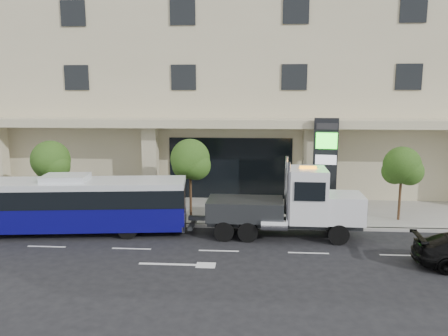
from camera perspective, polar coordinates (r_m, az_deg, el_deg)
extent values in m
plane|color=black|center=(21.40, -0.36, -9.37)|extent=(120.00, 120.00, 0.00)
cube|color=gray|center=(26.15, 0.46, -5.63)|extent=(120.00, 6.00, 0.15)
cube|color=gray|center=(23.27, 0.01, -7.59)|extent=(120.00, 0.30, 0.15)
cube|color=#B7AC89|center=(35.82, 1.54, 14.54)|extent=(60.00, 15.00, 20.00)
cube|color=#B7AC89|center=(27.07, 0.71, 5.92)|extent=(60.00, 2.80, 0.50)
cube|color=black|center=(28.59, 0.83, -0.04)|extent=(8.00, 0.12, 4.00)
cube|color=#B7AC89|center=(28.09, -9.54, 0.58)|extent=(0.90, 0.90, 4.90)
cube|color=#B7AC89|center=(27.54, 11.14, 0.35)|extent=(0.90, 0.90, 4.90)
cylinder|color=#422B19|center=(26.97, -21.47, -2.62)|extent=(0.14, 0.14, 2.80)
sphere|color=#203E11|center=(26.67, -21.70, 1.00)|extent=(2.20, 2.20, 2.20)
sphere|color=#203E11|center=(26.39, -21.16, 0.24)|extent=(1.65, 1.65, 1.65)
sphere|color=#203E11|center=(27.04, -22.04, 0.23)|extent=(1.54, 1.54, 1.54)
cylinder|color=#422B19|center=(24.62, -4.39, -2.92)|extent=(0.14, 0.14, 2.94)
sphere|color=#203E11|center=(24.29, -4.44, 1.24)|extent=(2.20, 2.20, 2.20)
sphere|color=#203E11|center=(24.10, -3.68, 0.37)|extent=(1.65, 1.65, 1.65)
sphere|color=#203E11|center=(24.59, -5.05, 0.34)|extent=(1.54, 1.54, 1.54)
cylinder|color=#422B19|center=(25.66, 21.99, -3.33)|extent=(0.14, 0.14, 2.73)
sphere|color=#203E11|center=(25.36, 22.23, 0.36)|extent=(2.00, 2.00, 2.00)
sphere|color=#203E11|center=(25.33, 23.07, -0.42)|extent=(1.50, 1.50, 1.50)
sphere|color=#203E11|center=(25.51, 21.39, -0.42)|extent=(1.40, 1.40, 1.40)
cylinder|color=black|center=(21.94, -12.46, -7.77)|extent=(1.01, 0.41, 0.98)
cylinder|color=black|center=(23.89, -11.63, -6.29)|extent=(1.01, 0.41, 0.98)
cube|color=#0A075B|center=(23.51, -19.70, -5.81)|extent=(12.02, 3.79, 1.18)
cube|color=black|center=(23.27, -19.85, -3.35)|extent=(12.02, 3.83, 0.89)
cube|color=silver|center=(23.15, -19.93, -1.93)|extent=(12.02, 3.79, 0.30)
cube|color=silver|center=(23.09, -19.97, -1.21)|extent=(2.33, 1.81, 0.30)
cube|color=#2D3033|center=(22.64, -5.20, -7.15)|extent=(0.42, 2.46, 0.30)
cube|color=#2D3033|center=(21.85, 7.79, -7.11)|extent=(7.53, 1.06, 0.35)
cube|color=silver|center=(21.95, 15.38, -5.02)|extent=(1.81, 2.07, 1.33)
cube|color=silver|center=(22.12, 17.64, -5.02)|extent=(0.12, 1.77, 1.06)
cube|color=silver|center=(21.56, 10.81, -3.41)|extent=(1.82, 2.25, 2.56)
cube|color=black|center=(21.57, 13.07, -2.40)|extent=(0.14, 1.95, 1.06)
cylinder|color=silver|center=(20.49, 8.38, -3.40)|extent=(0.16, 0.16, 3.01)
cylinder|color=silver|center=(22.38, 8.12, -2.27)|extent=(0.16, 0.16, 3.01)
cube|color=#2D3033|center=(21.66, 2.78, -5.35)|extent=(3.76, 2.21, 0.97)
cube|color=#2D3033|center=(21.99, -2.80, -6.55)|extent=(1.42, 0.28, 0.19)
cube|color=#2D3033|center=(22.17, -4.16, -7.39)|extent=(0.26, 1.60, 0.16)
cube|color=orange|center=(21.30, 10.93, 0.06)|extent=(0.80, 0.33, 0.12)
cylinder|color=black|center=(21.30, 14.74, -8.41)|extent=(0.98, 0.31, 0.97)
cylinder|color=black|center=(23.05, 13.99, -6.99)|extent=(0.98, 0.31, 0.97)
cylinder|color=black|center=(21.02, 3.13, -8.35)|extent=(0.98, 0.31, 0.97)
cylinder|color=black|center=(22.79, 3.31, -6.90)|extent=(0.98, 0.31, 0.97)
cylinder|color=black|center=(21.09, -0.02, -8.27)|extent=(0.98, 0.31, 0.97)
cylinder|color=black|center=(22.85, 0.41, -6.84)|extent=(0.98, 0.31, 0.97)
cube|color=black|center=(25.94, 13.03, 0.34)|extent=(1.41, 0.61, 5.46)
cube|color=#28D924|center=(25.50, 13.25, 3.48)|extent=(1.18, 0.20, 0.91)
cube|color=silver|center=(25.64, 13.15, 1.05)|extent=(1.18, 0.20, 0.55)
cube|color=#262628|center=(25.43, 13.32, 5.32)|extent=(1.18, 0.20, 0.36)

